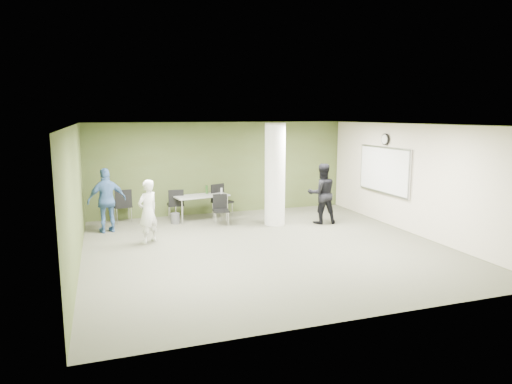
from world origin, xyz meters
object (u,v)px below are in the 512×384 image
object	(u,v)px
folding_table	(202,197)
man_blue	(107,200)
chair_back_left	(123,203)
man_black	(322,194)
woman_white	(148,211)

from	to	relation	value
folding_table	man_blue	distance (m)	2.68
chair_back_left	man_blue	xyz separation A→B (m)	(-0.43, -0.95, 0.28)
folding_table	chair_back_left	world-z (taller)	folding_table
man_black	man_blue	bearing A→B (deg)	-1.73
man_black	man_blue	world-z (taller)	man_black
folding_table	chair_back_left	xyz separation A→B (m)	(-2.18, 0.37, -0.12)
chair_back_left	woman_white	world-z (taller)	woman_white
man_black	woman_white	bearing A→B (deg)	12.56
man_black	man_blue	size ratio (longest dim) A/B	1.01
chair_back_left	man_black	size ratio (longest dim) A/B	0.57
chair_back_left	folding_table	bearing A→B (deg)	163.64
folding_table	chair_back_left	bearing A→B (deg)	160.35
folding_table	man_black	distance (m)	3.43
woman_white	man_blue	distance (m)	1.62
chair_back_left	man_blue	distance (m)	1.08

